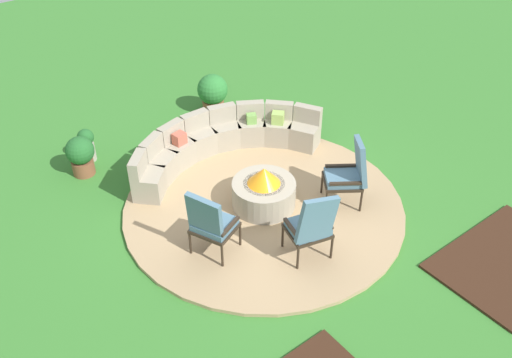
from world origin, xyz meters
TOP-DOWN VIEW (x-y plane):
  - ground_plane at (0.00, 0.00)m, footprint 24.00×24.00m
  - patio_circle at (0.00, 0.00)m, footprint 4.45×4.45m
  - mulch_bed_right at (2.00, -3.11)m, footprint 2.18×1.48m
  - fire_pit at (0.00, 0.00)m, footprint 1.00×1.00m
  - curved_stone_bench at (0.24, 1.54)m, footprint 3.58×1.53m
  - lounge_chair_front_left at (-1.26, -0.40)m, footprint 0.74×0.75m
  - lounge_chair_front_right at (-0.21, -1.31)m, footprint 0.70×0.67m
  - lounge_chair_back_left at (1.10, -0.75)m, footprint 0.78×0.80m
  - potted_plant_0 at (-1.87, 2.63)m, footprint 0.48×0.48m
  - potted_plant_1 at (-1.62, 2.96)m, footprint 0.29×0.29m
  - potted_plant_2 at (1.09, 3.00)m, footprint 0.60×0.60m

SIDE VIEW (x-z plane):
  - ground_plane at x=0.00m, z-range 0.00..0.00m
  - mulch_bed_right at x=2.00m, z-range 0.00..0.04m
  - patio_circle at x=0.00m, z-range 0.00..0.06m
  - fire_pit at x=0.00m, z-range -0.02..0.69m
  - potted_plant_1 at x=-1.62m, z-range 0.03..0.65m
  - curved_stone_bench at x=0.24m, z-range -0.02..0.73m
  - potted_plant_0 at x=-1.87m, z-range 0.03..0.75m
  - potted_plant_2 at x=1.09m, z-range 0.04..0.85m
  - lounge_chair_back_left at x=1.10m, z-range 0.06..1.21m
  - lounge_chair_front_left at x=-1.26m, z-range 0.07..1.21m
  - lounge_chair_front_right at x=-0.21m, z-range 0.06..1.22m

